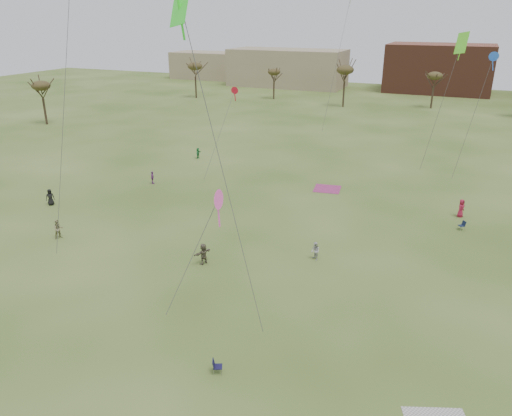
% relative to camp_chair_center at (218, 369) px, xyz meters
% --- Properties ---
extents(ground, '(260.00, 260.00, 0.00)m').
position_rel_camp_chair_center_xyz_m(ground, '(-2.62, -0.44, -0.26)').
color(ground, '#364F18').
rests_on(ground, ground).
extents(spectator_fore_b, '(1.02, 1.09, 1.79)m').
position_rel_camp_chair_center_xyz_m(spectator_fore_b, '(-21.62, 10.28, 0.64)').
color(spectator_fore_b, '#8B8559').
rests_on(spectator_fore_b, ground).
extents(spectator_fore_c, '(1.11, 1.74, 1.79)m').
position_rel_camp_chair_center_xyz_m(spectator_fore_c, '(-7.13, 11.21, 0.64)').
color(spectator_fore_c, brown).
rests_on(spectator_fore_c, ground).
extents(flyer_mid_a, '(1.02, 1.00, 1.78)m').
position_rel_camp_chair_center_xyz_m(flyer_mid_a, '(-28.65, 16.35, 0.63)').
color(flyer_mid_a, black).
rests_on(flyer_mid_a, ground).
extents(spectator_mid_d, '(0.74, 0.97, 1.53)m').
position_rel_camp_chair_center_xyz_m(spectator_mid_d, '(-22.75, 26.65, 0.51)').
color(spectator_mid_d, '#853A8B').
rests_on(spectator_mid_d, ground).
extents(spectator_mid_e, '(0.96, 0.95, 1.57)m').
position_rel_camp_chair_center_xyz_m(spectator_mid_e, '(1.02, 15.51, 0.52)').
color(spectator_mid_e, '#B9B9B9').
rests_on(spectator_mid_e, ground).
extents(flyer_far_a, '(0.65, 1.44, 1.50)m').
position_rel_camp_chair_center_xyz_m(flyer_far_a, '(-23.30, 38.61, 0.49)').
color(flyer_far_a, '#2B823F').
rests_on(flyer_far_a, ground).
extents(flyer_far_b, '(0.89, 1.06, 1.85)m').
position_rel_camp_chair_center_xyz_m(flyer_far_b, '(11.73, 30.29, 0.67)').
color(flyer_far_b, maroon).
rests_on(flyer_far_b, ground).
extents(blanket_plum, '(3.43, 3.43, 0.03)m').
position_rel_camp_chair_center_xyz_m(blanket_plum, '(-2.87, 33.14, -0.26)').
color(blanket_plum, '#A1316B').
rests_on(blanket_plum, ground).
extents(camp_chair_center, '(0.70, 0.68, 0.87)m').
position_rel_camp_chair_center_xyz_m(camp_chair_center, '(0.00, 0.00, 0.00)').
color(camp_chair_center, '#161336').
rests_on(camp_chair_center, ground).
extents(camp_chair_right, '(0.74, 0.73, 0.87)m').
position_rel_camp_chair_center_xyz_m(camp_chair_right, '(11.98, 26.88, 0.00)').
color(camp_chair_right, '#131D35').
rests_on(camp_chair_right, ground).
extents(kites_aloft, '(83.04, 59.14, 24.17)m').
position_rel_camp_chair_center_xyz_m(kites_aloft, '(-5.18, 25.18, 19.65)').
color(kites_aloft, orange).
rests_on(kites_aloft, ground).
extents(tree_line, '(117.44, 49.32, 8.91)m').
position_rel_camp_chair_center_xyz_m(tree_line, '(-5.46, 78.68, 6.83)').
color(tree_line, '#3A2B1E').
rests_on(tree_line, ground).
extents(building_tan, '(32.00, 14.00, 10.00)m').
position_rel_camp_chair_center_xyz_m(building_tan, '(-37.62, 114.56, 4.74)').
color(building_tan, '#937F60').
rests_on(building_tan, ground).
extents(building_brick, '(26.00, 16.00, 12.00)m').
position_rel_camp_chair_center_xyz_m(building_brick, '(2.38, 119.56, 5.74)').
color(building_brick, brown).
rests_on(building_brick, ground).
extents(building_tan_west, '(20.00, 12.00, 8.00)m').
position_rel_camp_chair_center_xyz_m(building_tan_west, '(-67.62, 121.56, 3.74)').
color(building_tan_west, '#937F60').
rests_on(building_tan_west, ground).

